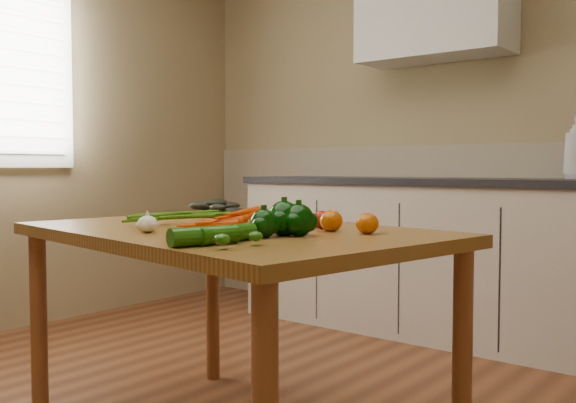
% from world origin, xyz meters
% --- Properties ---
extents(room, '(4.04, 5.04, 2.64)m').
position_xyz_m(room, '(0.00, 0.17, 1.25)').
color(room, brown).
rests_on(room, ground).
extents(counter_run, '(2.84, 0.64, 1.14)m').
position_xyz_m(counter_run, '(0.21, 2.19, 0.46)').
color(counter_run, beige).
rests_on(counter_run, ground).
extents(table, '(1.53, 1.11, 0.76)m').
position_xyz_m(table, '(0.14, 0.34, 0.67)').
color(table, olive).
rests_on(table, ground).
extents(carrot_bunch, '(0.29, 0.24, 0.07)m').
position_xyz_m(carrot_bunch, '(0.08, 0.32, 0.79)').
color(carrot_bunch, '#E84605').
rests_on(carrot_bunch, table).
extents(leafy_greens, '(0.20, 0.18, 0.10)m').
position_xyz_m(leafy_greens, '(-0.22, 0.66, 0.81)').
color(leafy_greens, black).
rests_on(leafy_greens, table).
extents(garlic_bulb, '(0.06, 0.06, 0.05)m').
position_xyz_m(garlic_bulb, '(0.06, 0.06, 0.78)').
color(garlic_bulb, white).
rests_on(garlic_bulb, table).
extents(pepper_a, '(0.10, 0.10, 0.10)m').
position_xyz_m(pepper_a, '(0.44, 0.27, 0.81)').
color(pepper_a, black).
rests_on(pepper_a, table).
extents(pepper_b, '(0.09, 0.09, 0.09)m').
position_xyz_m(pepper_b, '(0.48, 0.28, 0.80)').
color(pepper_b, black).
rests_on(pepper_b, table).
extents(pepper_c, '(0.08, 0.08, 0.08)m').
position_xyz_m(pepper_c, '(0.43, 0.19, 0.80)').
color(pepper_c, black).
rests_on(pepper_c, table).
extents(tomato_a, '(0.07, 0.07, 0.06)m').
position_xyz_m(tomato_a, '(0.40, 0.50, 0.79)').
color(tomato_a, '#920902').
rests_on(tomato_a, table).
extents(tomato_b, '(0.07, 0.07, 0.07)m').
position_xyz_m(tomato_b, '(0.48, 0.45, 0.79)').
color(tomato_b, '#C85505').
rests_on(tomato_b, table).
extents(tomato_c, '(0.07, 0.07, 0.06)m').
position_xyz_m(tomato_c, '(0.61, 0.46, 0.79)').
color(tomato_c, '#C85505').
rests_on(tomato_c, table).
extents(zucchini_a, '(0.06, 0.20, 0.05)m').
position_xyz_m(zucchini_a, '(0.44, 0.03, 0.78)').
color(zucchini_a, '#154C08').
rests_on(zucchini_a, table).
extents(zucchini_b, '(0.10, 0.20, 0.05)m').
position_xyz_m(zucchini_b, '(0.43, -0.06, 0.78)').
color(zucchini_b, '#154C08').
rests_on(zucchini_b, table).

